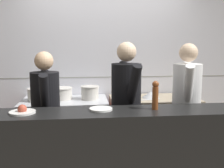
{
  "coord_description": "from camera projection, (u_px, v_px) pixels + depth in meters",
  "views": [
    {
      "loc": [
        -0.33,
        -2.7,
        1.67
      ],
      "look_at": [
        0.01,
        0.58,
        1.15
      ],
      "focal_mm": 42.0,
      "sensor_mm": 36.0,
      "label": 1
    }
  ],
  "objects": [
    {
      "name": "chef_sous",
      "position": [
        126.0,
        107.0,
        3.04
      ],
      "size": [
        0.41,
        0.74,
        1.68
      ],
      "rotation": [
        0.0,
        0.0,
        0.21
      ],
      "color": "black",
      "rests_on": "ground_plane"
    },
    {
      "name": "oven_range",
      "position": [
        66.0,
        130.0,
        3.72
      ],
      "size": [
        1.19,
        0.71,
        0.88
      ],
      "color": "maroon",
      "rests_on": "ground_plane"
    },
    {
      "name": "chef_line",
      "position": [
        186.0,
        105.0,
        3.18
      ],
      "size": [
        0.43,
        0.72,
        1.67
      ],
      "rotation": [
        0.0,
        0.0,
        -0.31
      ],
      "color": "black",
      "rests_on": "ground_plane"
    },
    {
      "name": "sauce_pot",
      "position": [
        62.0,
        93.0,
        3.69
      ],
      "size": [
        0.29,
        0.29,
        0.16
      ],
      "color": "beige",
      "rests_on": "oven_range"
    },
    {
      "name": "chef_head_cook",
      "position": [
        46.0,
        113.0,
        2.98
      ],
      "size": [
        0.35,
        0.69,
        1.58
      ],
      "rotation": [
        0.0,
        0.0,
        0.11
      ],
      "color": "black",
      "rests_on": "ground_plane"
    },
    {
      "name": "pass_counter",
      "position": [
        124.0,
        162.0,
        2.58
      ],
      "size": [
        3.22,
        0.45,
        1.03
      ],
      "color": "black",
      "rests_on": "ground_plane"
    },
    {
      "name": "plated_dish_appetiser",
      "position": [
        101.0,
        109.0,
        2.53
      ],
      "size": [
        0.22,
        0.22,
        0.02
      ],
      "color": "white",
      "rests_on": "pass_counter"
    },
    {
      "name": "braising_pot",
      "position": [
        90.0,
        92.0,
        3.67
      ],
      "size": [
        0.26,
        0.26,
        0.19
      ],
      "color": "beige",
      "rests_on": "oven_range"
    },
    {
      "name": "wall_back_tiled",
      "position": [
        106.0,
        67.0,
        4.05
      ],
      "size": [
        8.0,
        0.06,
        2.6
      ],
      "color": "silver",
      "rests_on": "ground_plane"
    },
    {
      "name": "stock_pot",
      "position": [
        37.0,
        94.0,
        3.57
      ],
      "size": [
        0.25,
        0.25,
        0.18
      ],
      "color": "beige",
      "rests_on": "oven_range"
    },
    {
      "name": "plated_dish_main",
      "position": [
        22.0,
        111.0,
        2.41
      ],
      "size": [
        0.24,
        0.24,
        0.08
      ],
      "color": "white",
      "rests_on": "pass_counter"
    },
    {
      "name": "pepper_mill",
      "position": [
        155.0,
        95.0,
        2.53
      ],
      "size": [
        0.07,
        0.07,
        0.28
      ],
      "color": "brown",
      "rests_on": "pass_counter"
    },
    {
      "name": "mixing_bowl_steel",
      "position": [
        151.0,
        95.0,
        3.78
      ],
      "size": [
        0.25,
        0.25,
        0.09
      ],
      "color": "#B7BABF",
      "rests_on": "prep_counter"
    },
    {
      "name": "prep_counter",
      "position": [
        153.0,
        127.0,
        3.85
      ],
      "size": [
        1.25,
        0.65,
        0.89
      ],
      "color": "gray",
      "rests_on": "ground_plane"
    },
    {
      "name": "chefs_knife",
      "position": [
        143.0,
        100.0,
        3.62
      ],
      "size": [
        0.39,
        0.1,
        0.02
      ],
      "color": "#B7BABF",
      "rests_on": "prep_counter"
    }
  ]
}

